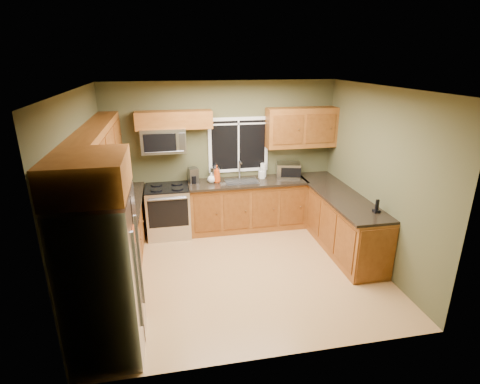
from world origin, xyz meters
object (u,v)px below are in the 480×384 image
object	(u,v)px
soap_bottle_b	(262,173)
soap_bottle_c	(211,178)
refrigerator	(103,278)
toaster_oven	(288,170)
paper_towel_roll	(263,170)
cordless_phone	(377,209)
kettle	(215,173)
soap_bottle_a	(217,174)
coffee_maker	(193,176)
microwave	(164,140)
range	(168,211)

from	to	relation	value
soap_bottle_b	soap_bottle_c	bearing A→B (deg)	-175.49
refrigerator	toaster_oven	xyz separation A→B (m)	(2.95, 2.87, 0.17)
paper_towel_roll	cordless_phone	world-z (taller)	paper_towel_roll
kettle	cordless_phone	distance (m)	2.89
paper_towel_roll	soap_bottle_a	bearing A→B (deg)	-168.79
soap_bottle_b	paper_towel_roll	bearing A→B (deg)	58.17
refrigerator	soap_bottle_a	distance (m)	3.23
coffee_maker	microwave	bearing A→B (deg)	177.89
coffee_maker	soap_bottle_b	bearing A→B (deg)	-0.08
range	coffee_maker	bearing A→B (deg)	13.86
soap_bottle_a	kettle	bearing A→B (deg)	95.05
refrigerator	soap_bottle_a	xyz separation A→B (m)	(1.59, 2.80, 0.20)
range	soap_bottle_c	xyz separation A→B (m)	(0.80, 0.04, 0.56)
toaster_oven	soap_bottle_c	xyz separation A→B (m)	(-1.46, -0.06, -0.04)
refrigerator	soap_bottle_c	xyz separation A→B (m)	(1.49, 2.81, 0.13)
microwave	paper_towel_roll	xyz separation A→B (m)	(1.81, 0.07, -0.66)
microwave	cordless_phone	size ratio (longest dim) A/B	3.83
toaster_oven	cordless_phone	world-z (taller)	toaster_oven
range	soap_bottle_b	size ratio (longest dim) A/B	4.54
refrigerator	coffee_maker	bearing A→B (deg)	67.96
soap_bottle_a	cordless_phone	bearing A→B (deg)	-40.87
coffee_maker	paper_towel_roll	world-z (taller)	paper_towel_roll
toaster_oven	soap_bottle_a	distance (m)	1.37
soap_bottle_a	refrigerator	bearing A→B (deg)	-119.58
coffee_maker	soap_bottle_a	bearing A→B (deg)	-11.84
kettle	toaster_oven	bearing A→B (deg)	-3.48
refrigerator	cordless_phone	world-z (taller)	refrigerator
refrigerator	soap_bottle_b	xyz separation A→B (m)	(2.44, 2.89, 0.14)
toaster_oven	soap_bottle_b	world-z (taller)	toaster_oven
paper_towel_roll	soap_bottle_c	world-z (taller)	paper_towel_roll
cordless_phone	range	bearing A→B (deg)	149.21
kettle	soap_bottle_c	size ratio (longest dim) A/B	1.60
range	soap_bottle_a	size ratio (longest dim) A/B	2.93
cordless_phone	soap_bottle_c	bearing A→B (deg)	140.27
kettle	soap_bottle_c	world-z (taller)	kettle
refrigerator	coffee_maker	xyz separation A→B (m)	(1.17, 2.89, 0.17)
coffee_maker	paper_towel_roll	distance (m)	1.33
toaster_oven	kettle	size ratio (longest dim) A/B	1.68
soap_bottle_c	cordless_phone	size ratio (longest dim) A/B	0.93
coffee_maker	range	bearing A→B (deg)	-166.14
microwave	soap_bottle_c	world-z (taller)	microwave
soap_bottle_a	soap_bottle_c	xyz separation A→B (m)	(-0.10, 0.01, -0.07)
range	coffee_maker	world-z (taller)	coffee_maker
refrigerator	cordless_phone	distance (m)	3.82
coffee_maker	soap_bottle_c	world-z (taller)	coffee_maker
microwave	toaster_oven	size ratio (longest dim) A/B	1.53
paper_towel_roll	soap_bottle_c	distance (m)	1.02
refrigerator	range	xyz separation A→B (m)	(0.69, 2.77, -0.43)
microwave	soap_bottle_a	world-z (taller)	microwave
coffee_maker	paper_towel_roll	bearing A→B (deg)	3.96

